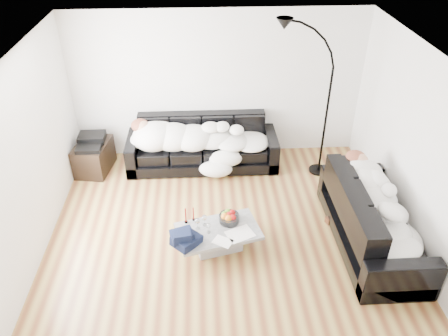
{
  "coord_description": "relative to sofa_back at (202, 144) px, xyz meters",
  "views": [
    {
      "loc": [
        -0.28,
        -4.76,
        4.28
      ],
      "look_at": [
        0.0,
        0.3,
        0.9
      ],
      "focal_mm": 35.0,
      "sensor_mm": 36.0,
      "label": 1
    }
  ],
  "objects": [
    {
      "name": "sofa_right",
      "position": [
        2.3,
        -2.11,
        0.02
      ],
      "size": [
        0.94,
        2.2,
        0.89
      ],
      "primitive_type": "cube",
      "rotation": [
        0.0,
        0.0,
        1.57
      ],
      "color": "black",
      "rests_on": "ground"
    },
    {
      "name": "teal_cushion",
      "position": [
        2.24,
        -1.43,
        0.3
      ],
      "size": [
        0.42,
        0.38,
        0.2
      ],
      "primitive_type": "ellipsoid",
      "rotation": [
        0.0,
        0.0,
        0.24
      ],
      "color": "#094539",
      "rests_on": "sofa_right"
    },
    {
      "name": "sleeper_back",
      "position": [
        0.0,
        -0.05,
        0.22
      ],
      "size": [
        2.19,
        0.76,
        0.44
      ],
      "primitive_type": null,
      "color": "white",
      "rests_on": "sofa_back"
    },
    {
      "name": "av_cabinet",
      "position": [
        -1.88,
        -0.06,
        -0.17
      ],
      "size": [
        0.63,
        0.83,
        0.52
      ],
      "primitive_type": "cube",
      "rotation": [
        0.0,
        0.0,
        -0.16
      ],
      "color": "black",
      "rests_on": "ground"
    },
    {
      "name": "wine_glass_a",
      "position": [
        -0.0,
        -2.01,
        -0.02
      ],
      "size": [
        0.09,
        0.09,
        0.17
      ],
      "primitive_type": "cylinder",
      "rotation": [
        0.0,
        0.0,
        -0.35
      ],
      "color": "white",
      "rests_on": "coffee_table"
    },
    {
      "name": "ceiling",
      "position": [
        0.29,
        -1.79,
        2.18
      ],
      "size": [
        5.0,
        5.0,
        0.0
      ],
      "primitive_type": "plane",
      "color": "white",
      "rests_on": "ground"
    },
    {
      "name": "newspaper_a",
      "position": [
        0.47,
        -2.23,
        -0.1
      ],
      "size": [
        0.43,
        0.39,
        0.01
      ],
      "primitive_type": "cube",
      "rotation": [
        0.0,
        0.0,
        0.42
      ],
      "color": "silver",
      "rests_on": "coffee_table"
    },
    {
      "name": "sleeper_right",
      "position": [
        2.3,
        -2.11,
        0.23
      ],
      "size": [
        0.8,
        1.89,
        0.46
      ],
      "primitive_type": null,
      "rotation": [
        0.0,
        0.0,
        1.57
      ],
      "color": "white",
      "rests_on": "sofa_right"
    },
    {
      "name": "floor_lamp",
      "position": [
        2.02,
        -0.33,
        0.73
      ],
      "size": [
        0.91,
        0.65,
        2.32
      ],
      "primitive_type": null,
      "rotation": [
        0.0,
        0.0,
        0.42
      ],
      "color": "black",
      "rests_on": "ground"
    },
    {
      "name": "shoes",
      "position": [
        2.02,
        -1.61,
        -0.37
      ],
      "size": [
        0.53,
        0.41,
        0.11
      ],
      "primitive_type": null,
      "rotation": [
        0.0,
        0.0,
        0.11
      ],
      "color": "#472311",
      "rests_on": "ground"
    },
    {
      "name": "newspaper_b",
      "position": [
        0.23,
        -2.36,
        -0.1
      ],
      "size": [
        0.31,
        0.28,
        0.01
      ],
      "primitive_type": "cube",
      "rotation": [
        0.0,
        0.0,
        -0.55
      ],
      "color": "silver",
      "rests_on": "coffee_table"
    },
    {
      "name": "coffee_table",
      "position": [
        0.18,
        -2.12,
        -0.26
      ],
      "size": [
        1.22,
        0.89,
        0.32
      ],
      "primitive_type": "cube",
      "rotation": [
        0.0,
        0.0,
        0.25
      ],
      "color": "#939699",
      "rests_on": "ground"
    },
    {
      "name": "candle_left",
      "position": [
        -0.26,
        -1.95,
        0.02
      ],
      "size": [
        0.06,
        0.06,
        0.24
      ],
      "primitive_type": "cylinder",
      "rotation": [
        0.0,
        0.0,
        0.35
      ],
      "color": "maroon",
      "rests_on": "coffee_table"
    },
    {
      "name": "wine_glass_b",
      "position": [
        -0.1,
        -2.08,
        -0.02
      ],
      "size": [
        0.09,
        0.09,
        0.18
      ],
      "primitive_type": "cylinder",
      "rotation": [
        0.0,
        0.0,
        0.21
      ],
      "color": "white",
      "rests_on": "coffee_table"
    },
    {
      "name": "fruit_bowl",
      "position": [
        0.34,
        -1.96,
        -0.02
      ],
      "size": [
        0.34,
        0.34,
        0.17
      ],
      "primitive_type": "cylinder",
      "rotation": [
        0.0,
        0.0,
        0.22
      ],
      "color": "white",
      "rests_on": "coffee_table"
    },
    {
      "name": "wine_glass_c",
      "position": [
        0.05,
        -2.17,
        -0.03
      ],
      "size": [
        0.08,
        0.08,
        0.15
      ],
      "primitive_type": "cylinder",
      "rotation": [
        0.0,
        0.0,
        0.28
      ],
      "color": "white",
      "rests_on": "coffee_table"
    },
    {
      "name": "wall_left",
      "position": [
        -2.21,
        -1.79,
        0.88
      ],
      "size": [
        0.02,
        4.5,
        2.6
      ],
      "primitive_type": "cube",
      "color": "silver",
      "rests_on": "ground"
    },
    {
      "name": "candle_right",
      "position": [
        -0.15,
        -1.9,
        0.0
      ],
      "size": [
        0.05,
        0.05,
        0.21
      ],
      "primitive_type": "cylinder",
      "rotation": [
        0.0,
        0.0,
        0.19
      ],
      "color": "maroon",
      "rests_on": "coffee_table"
    },
    {
      "name": "wall_right",
      "position": [
        2.79,
        -1.79,
        0.88
      ],
      "size": [
        0.02,
        4.5,
        2.6
      ],
      "primitive_type": "cube",
      "color": "silver",
      "rests_on": "ground"
    },
    {
      "name": "sofa_back",
      "position": [
        0.0,
        0.0,
        0.0
      ],
      "size": [
        2.59,
        0.9,
        0.85
      ],
      "primitive_type": "cube",
      "color": "black",
      "rests_on": "ground"
    },
    {
      "name": "wall_back",
      "position": [
        0.29,
        0.46,
        0.88
      ],
      "size": [
        5.0,
        0.02,
        2.6
      ],
      "primitive_type": "cube",
      "color": "silver",
      "rests_on": "ground"
    },
    {
      "name": "stereo",
      "position": [
        -1.88,
        -0.06,
        0.16
      ],
      "size": [
        0.44,
        0.35,
        0.13
      ],
      "primitive_type": "cube",
      "rotation": [
        0.0,
        0.0,
        0.01
      ],
      "color": "black",
      "rests_on": "av_cabinet"
    },
    {
      "name": "ground",
      "position": [
        0.29,
        -1.79,
        -0.42
      ],
      "size": [
        5.0,
        5.0,
        0.0
      ],
      "primitive_type": "plane",
      "color": "brown",
      "rests_on": "ground"
    },
    {
      "name": "navy_jacket",
      "position": [
        -0.26,
        -2.37,
        0.07
      ],
      "size": [
        0.47,
        0.44,
        0.19
      ],
      "primitive_type": null,
      "rotation": [
        0.0,
        0.0,
        0.46
      ],
      "color": "black",
      "rests_on": "coffee_table"
    }
  ]
}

